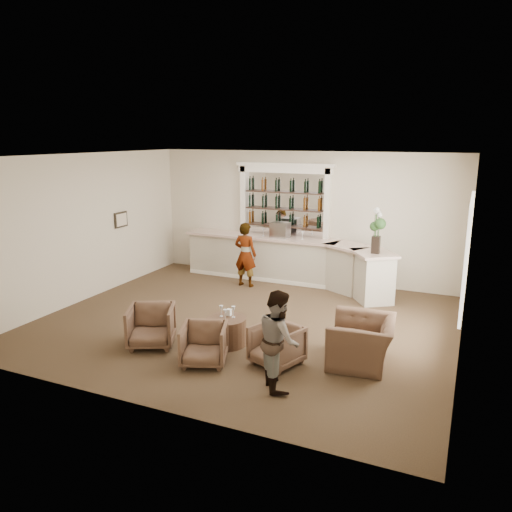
{
  "coord_description": "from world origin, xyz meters",
  "views": [
    {
      "loc": [
        4.02,
        -8.6,
        3.66
      ],
      "look_at": [
        -0.18,
        0.9,
        1.16
      ],
      "focal_mm": 35.0,
      "sensor_mm": 36.0,
      "label": 1
    }
  ],
  "objects_px": {
    "armchair_center": "(204,344)",
    "cocktail_table": "(227,331)",
    "armchair_far": "(362,341)",
    "armchair_left": "(151,326)",
    "sommelier": "(245,255)",
    "flower_vase": "(377,228)",
    "espresso_machine": "(280,230)",
    "guest": "(279,340)",
    "armchair_right": "(277,345)",
    "bar_counter": "(290,261)"
  },
  "relations": [
    {
      "from": "cocktail_table",
      "to": "flower_vase",
      "type": "relative_size",
      "value": 0.7
    },
    {
      "from": "bar_counter",
      "to": "cocktail_table",
      "type": "height_order",
      "value": "bar_counter"
    },
    {
      "from": "armchair_far",
      "to": "espresso_machine",
      "type": "xyz_separation_m",
      "value": [
        -2.99,
        3.99,
        0.95
      ]
    },
    {
      "from": "armchair_far",
      "to": "flower_vase",
      "type": "relative_size",
      "value": 1.16
    },
    {
      "from": "sommelier",
      "to": "flower_vase",
      "type": "height_order",
      "value": "flower_vase"
    },
    {
      "from": "bar_counter",
      "to": "armchair_center",
      "type": "height_order",
      "value": "bar_counter"
    },
    {
      "from": "armchair_center",
      "to": "guest",
      "type": "bearing_deg",
      "value": -29.91
    },
    {
      "from": "sommelier",
      "to": "armchair_center",
      "type": "distance_m",
      "value": 4.47
    },
    {
      "from": "armchair_left",
      "to": "armchair_center",
      "type": "distance_m",
      "value": 1.25
    },
    {
      "from": "guest",
      "to": "cocktail_table",
      "type": "bearing_deg",
      "value": 17.59
    },
    {
      "from": "sommelier",
      "to": "armchair_left",
      "type": "bearing_deg",
      "value": 93.75
    },
    {
      "from": "bar_counter",
      "to": "espresso_machine",
      "type": "relative_size",
      "value": 12.81
    },
    {
      "from": "bar_counter",
      "to": "sommelier",
      "type": "height_order",
      "value": "sommelier"
    },
    {
      "from": "flower_vase",
      "to": "armchair_left",
      "type": "bearing_deg",
      "value": -128.23
    },
    {
      "from": "armchair_left",
      "to": "flower_vase",
      "type": "xyz_separation_m",
      "value": [
        3.16,
        4.01,
        1.34
      ]
    },
    {
      "from": "armchair_far",
      "to": "espresso_machine",
      "type": "relative_size",
      "value": 2.63
    },
    {
      "from": "bar_counter",
      "to": "cocktail_table",
      "type": "relative_size",
      "value": 8.06
    },
    {
      "from": "guest",
      "to": "flower_vase",
      "type": "height_order",
      "value": "flower_vase"
    },
    {
      "from": "armchair_left",
      "to": "flower_vase",
      "type": "bearing_deg",
      "value": 25.62
    },
    {
      "from": "armchair_right",
      "to": "espresso_machine",
      "type": "relative_size",
      "value": 1.65
    },
    {
      "from": "cocktail_table",
      "to": "armchair_far",
      "type": "bearing_deg",
      "value": 5.14
    },
    {
      "from": "bar_counter",
      "to": "espresso_machine",
      "type": "height_order",
      "value": "espresso_machine"
    },
    {
      "from": "espresso_machine",
      "to": "flower_vase",
      "type": "distance_m",
      "value": 2.71
    },
    {
      "from": "armchair_left",
      "to": "armchair_far",
      "type": "bearing_deg",
      "value": -13.55
    },
    {
      "from": "espresso_machine",
      "to": "flower_vase",
      "type": "bearing_deg",
      "value": -16.66
    },
    {
      "from": "armchair_center",
      "to": "flower_vase",
      "type": "height_order",
      "value": "flower_vase"
    },
    {
      "from": "guest",
      "to": "armchair_center",
      "type": "distance_m",
      "value": 1.48
    },
    {
      "from": "bar_counter",
      "to": "armchair_right",
      "type": "bearing_deg",
      "value": -72.47
    },
    {
      "from": "cocktail_table",
      "to": "flower_vase",
      "type": "height_order",
      "value": "flower_vase"
    },
    {
      "from": "armchair_far",
      "to": "espresso_machine",
      "type": "distance_m",
      "value": 5.08
    },
    {
      "from": "cocktail_table",
      "to": "flower_vase",
      "type": "xyz_separation_m",
      "value": [
        1.95,
        3.42,
        1.46
      ]
    },
    {
      "from": "cocktail_table",
      "to": "sommelier",
      "type": "xyz_separation_m",
      "value": [
        -1.22,
        3.42,
        0.56
      ]
    },
    {
      "from": "cocktail_table",
      "to": "armchair_left",
      "type": "bearing_deg",
      "value": -154.06
    },
    {
      "from": "armchair_far",
      "to": "cocktail_table",
      "type": "bearing_deg",
      "value": -90.99
    },
    {
      "from": "armchair_right",
      "to": "armchair_far",
      "type": "xyz_separation_m",
      "value": [
        1.26,
        0.61,
        0.05
      ]
    },
    {
      "from": "guest",
      "to": "espresso_machine",
      "type": "distance_m",
      "value": 5.69
    },
    {
      "from": "sommelier",
      "to": "armchair_center",
      "type": "relative_size",
      "value": 2.17
    },
    {
      "from": "armchair_right",
      "to": "espresso_machine",
      "type": "height_order",
      "value": "espresso_machine"
    },
    {
      "from": "sommelier",
      "to": "flower_vase",
      "type": "bearing_deg",
      "value": -176.51
    },
    {
      "from": "flower_vase",
      "to": "espresso_machine",
      "type": "bearing_deg",
      "value": 162.9
    },
    {
      "from": "guest",
      "to": "armchair_left",
      "type": "height_order",
      "value": "guest"
    },
    {
      "from": "guest",
      "to": "flower_vase",
      "type": "bearing_deg",
      "value": -41.91
    },
    {
      "from": "sommelier",
      "to": "guest",
      "type": "distance_m",
      "value": 5.22
    },
    {
      "from": "sommelier",
      "to": "armchair_right",
      "type": "bearing_deg",
      "value": 125.07
    },
    {
      "from": "armchair_center",
      "to": "cocktail_table",
      "type": "bearing_deg",
      "value": 70.6
    },
    {
      "from": "cocktail_table",
      "to": "armchair_far",
      "type": "relative_size",
      "value": 0.6
    },
    {
      "from": "armchair_left",
      "to": "flower_vase",
      "type": "distance_m",
      "value": 5.28
    },
    {
      "from": "bar_counter",
      "to": "espresso_machine",
      "type": "bearing_deg",
      "value": 166.49
    },
    {
      "from": "bar_counter",
      "to": "cocktail_table",
      "type": "distance_m",
      "value": 4.16
    },
    {
      "from": "cocktail_table",
      "to": "espresso_machine",
      "type": "distance_m",
      "value": 4.39
    }
  ]
}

